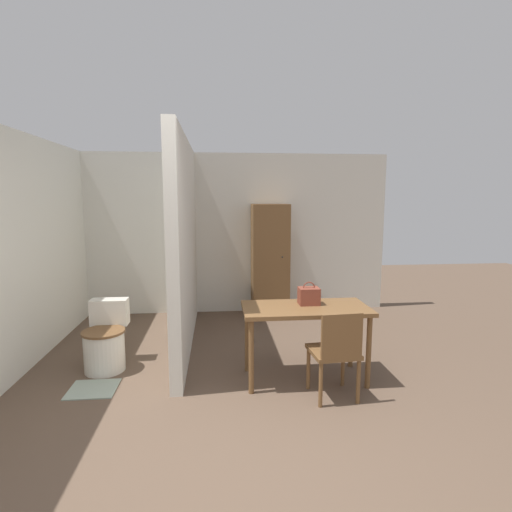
{
  "coord_description": "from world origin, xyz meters",
  "views": [
    {
      "loc": [
        -0.1,
        -2.36,
        1.81
      ],
      "look_at": [
        0.32,
        1.93,
        1.18
      ],
      "focal_mm": 28.0,
      "sensor_mm": 36.0,
      "label": 1
    }
  ],
  "objects_px": {
    "wooden_chair": "(336,350)",
    "wooden_cabinet": "(270,260)",
    "dining_table": "(306,315)",
    "toilet": "(106,342)",
    "handbag": "(309,296)"
  },
  "relations": [
    {
      "from": "dining_table",
      "to": "wooden_cabinet",
      "type": "distance_m",
      "value": 2.27
    },
    {
      "from": "toilet",
      "to": "handbag",
      "type": "relative_size",
      "value": 3.05
    },
    {
      "from": "dining_table",
      "to": "toilet",
      "type": "xyz_separation_m",
      "value": [
        -2.06,
        0.46,
        -0.37
      ]
    },
    {
      "from": "dining_table",
      "to": "wooden_chair",
      "type": "height_order",
      "value": "wooden_chair"
    },
    {
      "from": "toilet",
      "to": "handbag",
      "type": "distance_m",
      "value": 2.21
    },
    {
      "from": "dining_table",
      "to": "wooden_chair",
      "type": "bearing_deg",
      "value": -67.2
    },
    {
      "from": "dining_table",
      "to": "wooden_cabinet",
      "type": "bearing_deg",
      "value": 91.4
    },
    {
      "from": "wooden_chair",
      "to": "handbag",
      "type": "relative_size",
      "value": 3.62
    },
    {
      "from": "toilet",
      "to": "handbag",
      "type": "xyz_separation_m",
      "value": [
        2.11,
        -0.37,
        0.54
      ]
    },
    {
      "from": "wooden_chair",
      "to": "wooden_cabinet",
      "type": "height_order",
      "value": "wooden_cabinet"
    },
    {
      "from": "wooden_chair",
      "to": "toilet",
      "type": "relative_size",
      "value": 1.19
    },
    {
      "from": "wooden_cabinet",
      "to": "wooden_chair",
      "type": "bearing_deg",
      "value": -84.96
    },
    {
      "from": "wooden_chair",
      "to": "wooden_cabinet",
      "type": "relative_size",
      "value": 0.49
    },
    {
      "from": "dining_table",
      "to": "wooden_cabinet",
      "type": "xyz_separation_m",
      "value": [
        -0.06,
        2.26,
        0.2
      ]
    },
    {
      "from": "dining_table",
      "to": "toilet",
      "type": "height_order",
      "value": "dining_table"
    }
  ]
}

